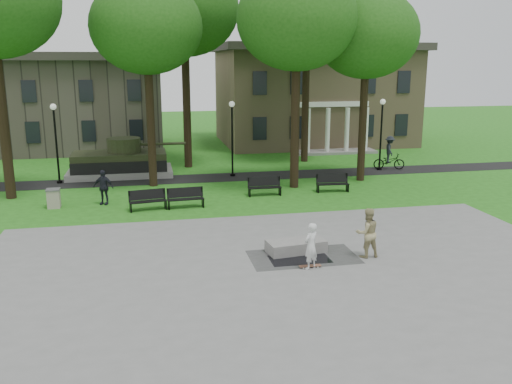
{
  "coord_description": "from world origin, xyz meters",
  "views": [
    {
      "loc": [
        -4.84,
        -21.09,
        7.07
      ],
      "look_at": [
        -0.09,
        2.02,
        1.4
      ],
      "focal_mm": 38.0,
      "sensor_mm": 36.0,
      "label": 1
    }
  ],
  "objects_px": {
    "skateboarder": "(311,246)",
    "friend_watching": "(367,233)",
    "park_bench_0": "(148,200)",
    "cyclist": "(389,156)",
    "trash_bin": "(54,198)",
    "concrete_block": "(296,246)"
  },
  "relations": [
    {
      "from": "skateboarder",
      "to": "friend_watching",
      "type": "bearing_deg",
      "value": 163.67
    },
    {
      "from": "skateboarder",
      "to": "friend_watching",
      "type": "height_order",
      "value": "friend_watching"
    },
    {
      "from": "skateboarder",
      "to": "park_bench_0",
      "type": "distance_m",
      "value": 10.65
    },
    {
      "from": "cyclist",
      "to": "trash_bin",
      "type": "bearing_deg",
      "value": 120.57
    },
    {
      "from": "concrete_block",
      "to": "cyclist",
      "type": "bearing_deg",
      "value": 54.0
    },
    {
      "from": "trash_bin",
      "to": "park_bench_0",
      "type": "bearing_deg",
      "value": -16.51
    },
    {
      "from": "skateboarder",
      "to": "trash_bin",
      "type": "height_order",
      "value": "skateboarder"
    },
    {
      "from": "skateboarder",
      "to": "cyclist",
      "type": "xyz_separation_m",
      "value": [
        10.61,
        16.41,
        0.07
      ]
    },
    {
      "from": "concrete_block",
      "to": "trash_bin",
      "type": "relative_size",
      "value": 2.29
    },
    {
      "from": "skateboarder",
      "to": "cyclist",
      "type": "height_order",
      "value": "cyclist"
    },
    {
      "from": "concrete_block",
      "to": "cyclist",
      "type": "xyz_separation_m",
      "value": [
        10.64,
        14.64,
        0.68
      ]
    },
    {
      "from": "concrete_block",
      "to": "park_bench_0",
      "type": "xyz_separation_m",
      "value": [
        -5.45,
        7.35,
        0.28
      ]
    },
    {
      "from": "concrete_block",
      "to": "skateboarder",
      "type": "relative_size",
      "value": 1.32
    },
    {
      "from": "skateboarder",
      "to": "trash_bin",
      "type": "xyz_separation_m",
      "value": [
        -10.06,
        10.48,
        -0.37
      ]
    },
    {
      "from": "friend_watching",
      "to": "park_bench_0",
      "type": "bearing_deg",
      "value": -50.11
    },
    {
      "from": "skateboarder",
      "to": "cyclist",
      "type": "relative_size",
      "value": 0.74
    },
    {
      "from": "skateboarder",
      "to": "park_bench_0",
      "type": "relative_size",
      "value": 0.9
    },
    {
      "from": "cyclist",
      "to": "park_bench_0",
      "type": "relative_size",
      "value": 1.22
    },
    {
      "from": "trash_bin",
      "to": "cyclist",
      "type": "bearing_deg",
      "value": 15.99
    },
    {
      "from": "concrete_block",
      "to": "trash_bin",
      "type": "distance_m",
      "value": 13.3
    },
    {
      "from": "cyclist",
      "to": "trash_bin",
      "type": "distance_m",
      "value": 21.52
    },
    {
      "from": "friend_watching",
      "to": "trash_bin",
      "type": "distance_m",
      "value": 15.83
    }
  ]
}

